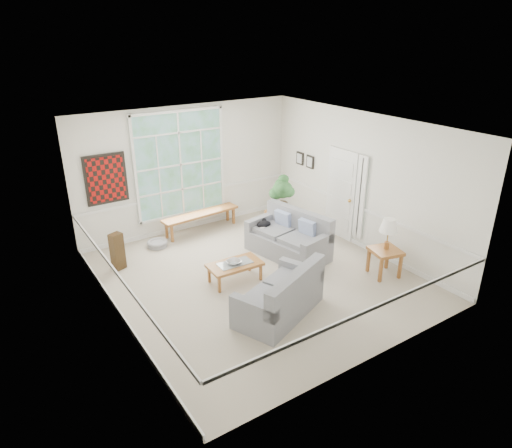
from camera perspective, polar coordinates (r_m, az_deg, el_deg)
The scene contains 24 objects.
floor at distance 9.20m, azimuth 0.17°, elevation -6.60°, with size 5.50×6.00×0.01m, color #A79B88.
ceiling at distance 8.14m, azimuth 0.19°, elevation 12.10°, with size 5.50×6.00×0.02m, color white.
wall_back at distance 11.05m, azimuth -8.51°, elevation 6.82°, with size 5.50×0.02×3.00m, color silver.
wall_front at distance 6.50m, azimuth 15.03°, elevation -5.82°, with size 5.50×0.02×3.00m, color silver.
wall_left at distance 7.51m, azimuth -17.60°, elevation -2.05°, with size 0.02×6.00×3.00m, color silver.
wall_right at distance 10.25m, azimuth 13.16°, elevation 5.16°, with size 0.02×6.00×3.00m, color silver.
window_back at distance 10.90m, azimuth -9.42°, elevation 7.35°, with size 2.30×0.08×2.40m, color white.
entry_door at distance 10.76m, azimuth 10.52°, elevation 3.71°, with size 0.08×0.90×2.10m, color white.
door_sidelight at distance 10.31m, azimuth 12.95°, elevation 3.23°, with size 0.08×0.26×1.90m, color white.
wall_art at distance 10.35m, azimuth -18.23°, elevation 5.35°, with size 0.90×0.06×1.10m, color #590D0B.
wall_frame_near at distance 11.42m, azimuth 6.73°, elevation 7.71°, with size 0.04×0.26×0.32m, color black.
wall_frame_far at distance 11.72m, azimuth 5.48°, elevation 8.16°, with size 0.04×0.26×0.32m, color black.
loveseat_right at distance 9.85m, azimuth 4.02°, elevation -1.35°, with size 0.92×1.79×0.97m, color slate.
loveseat_front at distance 7.87m, azimuth 2.89°, elevation -8.33°, with size 1.68×0.87×0.91m, color slate.
coffee_table at distance 8.96m, azimuth -2.64°, elevation -6.04°, with size 1.04×0.57×0.39m, color #955928.
pewter_bowl at distance 8.83m, azimuth -2.77°, elevation -4.76°, with size 0.33×0.33×0.08m, color #9A999E.
window_bench at distance 11.22m, azimuth -6.87°, elevation 0.27°, with size 1.98×0.38×0.46m, color #955928.
end_table at distance 11.00m, azimuth 3.23°, elevation 0.32°, with size 0.60×0.60×0.60m, color #955928.
houseplant at distance 10.68m, azimuth 3.33°, elevation 3.83°, with size 0.51×0.51×0.88m, color #2A5A2A, non-canonical shape.
side_table at distance 9.48m, azimuth 15.73°, elevation -4.62°, with size 0.55×0.55×0.57m, color #955928.
table_lamp at distance 9.28m, azimuth 16.18°, elevation -1.19°, with size 0.36×0.36×0.63m, color silver, non-canonical shape.
pet_bed at distance 10.63m, azimuth -12.24°, elevation -2.42°, with size 0.46×0.46×0.14m, color gray.
floor_speaker at distance 9.74m, azimuth -16.94°, elevation -3.28°, with size 0.24×0.19×0.78m, color #382612.
cat at distance 10.14m, azimuth 0.99°, elevation 0.00°, with size 0.34×0.24×0.16m, color black.
Camera 1 is at (-4.42, -6.66, 4.56)m, focal length 32.00 mm.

